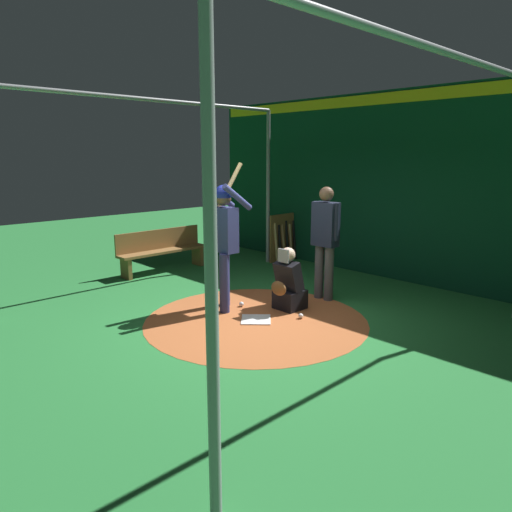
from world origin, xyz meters
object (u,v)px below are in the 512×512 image
Objects in this scene: batter at (224,234)px; catcher at (288,285)px; bat_rack at (289,238)px; baseball_1 at (242,304)px; baseball_0 at (301,316)px; bench at (162,249)px; home_plate at (256,319)px; umpire at (325,237)px.

batter is 1.25m from catcher.
bat_rack reaches higher than baseball_1.
baseball_0 is (2.84, 2.82, -0.45)m from bat_rack.
bench is at bearing -89.11° from catcher.
home_plate is 0.36× the size of bat_rack.
baseball_1 is at bearing -52.88° from catcher.
home_plate is at bearing 35.70° from bat_rack.
bench is (2.70, -1.04, -0.04)m from bat_rack.
home_plate is 0.43× the size of catcher.
baseball_1 is (3.09, 1.81, -0.45)m from bat_rack.
baseball_0 reaches higher than home_plate.
bench is at bearing -102.79° from batter.
home_plate is 0.80m from catcher.
catcher is (-0.67, 0.70, -0.79)m from batter.
catcher is 0.50× the size of bench.
bat_rack reaches higher than catcher.
batter is at bearing 26.95° from bat_rack.
batter reaches higher than baseball_0.
bat_rack is at bearing -144.30° from home_plate.
batter is 1.67m from umpire.
batter is at bearing -26.61° from umpire.
batter is 2.90m from bench.
batter is 1.21× the size of umpire.
bat_rack is at bearing -137.93° from catcher.
baseball_0 and baseball_1 have the same top height.
batter is 3.79m from bat_rack.
bench is at bearing -92.03° from baseball_0.
baseball_0 is (0.14, 3.86, -0.41)m from bench.
catcher is at bearing 133.85° from batter.
baseball_1 is (0.44, -0.58, -0.34)m from catcher.
bat_rack is at bearing -135.23° from baseball_0.
baseball_0 is at bearing 113.24° from batter.
baseball_1 is (0.25, -1.01, 0.00)m from baseball_0.
bat_rack reaches higher than bench.
bat_rack is 15.95× the size of baseball_1.
baseball_1 is (-0.23, 0.12, -1.13)m from batter.
bat_rack is (-2.65, -2.39, 0.11)m from catcher.
catcher is 13.17× the size of baseball_0.
batter is at bearing 77.21° from bench.
batter is at bearing -66.76° from baseball_0.
baseball_1 is at bearing 30.30° from bat_rack.
umpire is 0.95× the size of bench.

